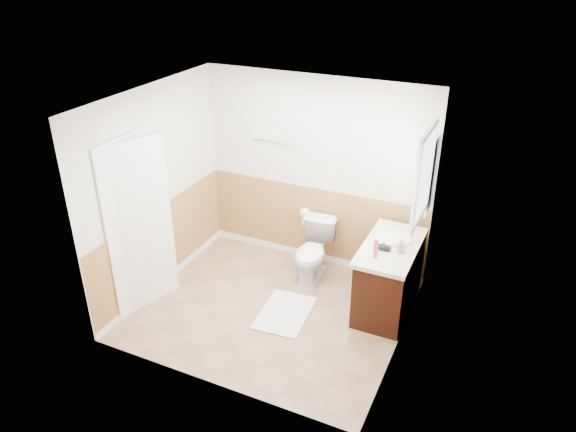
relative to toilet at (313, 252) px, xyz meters
The scene contains 32 objects.
floor 0.94m from the toilet, 101.67° to the right, with size 3.00×3.00×0.00m, color #8C7051.
ceiling 2.29m from the toilet, 101.67° to the right, with size 3.00×3.00×0.00m, color white.
wall_back 1.00m from the toilet, 110.94° to the left, with size 3.00×3.00×0.00m, color silver.
wall_front 2.32m from the toilet, 94.65° to the right, with size 3.00×3.00×0.00m, color silver.
wall_left 2.07m from the toilet, 153.24° to the right, with size 3.00×3.00×0.00m, color silver.
wall_right 1.80m from the toilet, 32.49° to the right, with size 3.00×3.00×0.00m, color silver.
wainscot_back 0.49m from the toilet, 111.46° to the left, with size 3.00×3.00×0.00m, color #9F6D3F.
wainscot_front 2.14m from the toilet, 94.68° to the right, with size 3.00×3.00×0.00m, color #9F6D3F.
wainscot_left 1.87m from the toilet, 153.07° to the right, with size 2.60×2.60×0.00m, color #9F6D3F.
wainscot_right 1.57m from the toilet, 32.73° to the right, with size 2.60×2.60×0.00m, color #9F6D3F.
toilet is the anchor object (origin of this frame).
bath_mat 0.92m from the toilet, 90.00° to the right, with size 0.55×0.80×0.02m, color white.
vanity_cabinet 1.06m from the toilet, 12.41° to the right, with size 0.55×1.10×0.80m, color black.
vanity_knob_left 0.83m from the toilet, 23.97° to the right, with size 0.03×0.03×0.03m, color silver.
vanity_knob_right 0.77m from the toilet, ahead, with size 0.03×0.03×0.03m, color silver.
countertop 1.15m from the toilet, 12.52° to the right, with size 0.60×1.15×0.05m, color beige.
sink_basin 1.15m from the toilet, ahead, with size 0.36×0.36×0.02m, color silver.
faucet 1.34m from the toilet, ahead, with size 0.02×0.02×0.14m, color white.
lotion_bottle 1.24m from the toilet, 30.73° to the right, with size 0.05×0.05×0.22m, color #CC3552.
soap_dispenser 1.33m from the toilet, 15.90° to the right, with size 0.08×0.08×0.17m, color #8B909D.
hair_dryer_body 1.17m from the toilet, 20.70° to the right, with size 0.07×0.07×0.14m, color black.
hair_dryer_handle 1.11m from the toilet, 17.17° to the right, with size 0.03×0.03×0.07m, color black.
mirror_panel 1.77m from the toilet, 11.11° to the left, with size 0.02×0.35×0.90m, color silver.
window_frame 1.91m from the toilet, 11.19° to the right, with size 0.04×0.80×1.00m, color white.
window_glass 1.92m from the toilet, 11.06° to the right, with size 0.01×0.70×0.90m, color white.
door 2.14m from the toilet, 140.58° to the right, with size 0.05×0.80×2.04m, color white.
door_frame 2.20m from the toilet, 141.89° to the right, with size 0.02×0.92×2.10m, color white.
door_knob 1.89m from the toilet, 147.51° to the right, with size 0.06×0.06×0.06m, color silver.
towel_bar 1.48m from the toilet, 150.87° to the left, with size 0.02×0.02×0.62m, color silver.
tp_holder_bar 0.57m from the toilet, 125.57° to the left, with size 0.02×0.02×0.14m, color silver.
tp_roll 0.57m from the toilet, 125.57° to the left, with size 0.11×0.11×0.10m, color white.
tp_sheet 0.52m from the toilet, 125.57° to the left, with size 0.10×0.01×0.16m, color white.
Camera 1 is at (2.33, -4.59, 3.89)m, focal length 33.56 mm.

